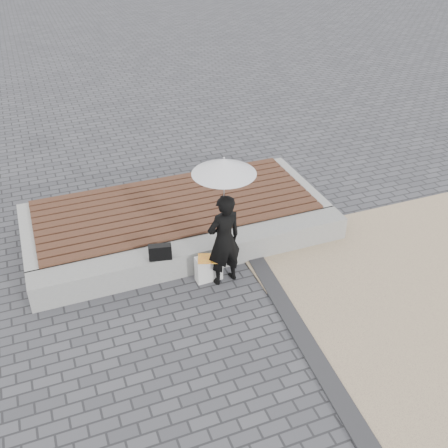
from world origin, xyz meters
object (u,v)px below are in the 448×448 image
(handbag, at_px, (160,252))
(canvas_tote, at_px, (209,268))
(parasol, at_px, (224,166))
(seating_ledge, at_px, (198,254))
(woman, at_px, (224,240))

(handbag, relative_size, canvas_tote, 0.81)
(parasol, distance_m, handbag, 1.66)
(seating_ledge, xyz_separation_m, canvas_tote, (0.03, -0.40, 0.01))
(parasol, relative_size, canvas_tote, 2.67)
(woman, height_order, canvas_tote, woman)
(parasol, relative_size, handbag, 3.31)
(woman, relative_size, handbag, 4.37)
(woman, relative_size, canvas_tote, 3.52)
(woman, height_order, handbag, woman)
(woman, bearing_deg, seating_ledge, -74.44)
(handbag, bearing_deg, parasol, -9.77)
(seating_ledge, distance_m, handbag, 0.72)
(seating_ledge, relative_size, parasol, 4.53)
(seating_ledge, xyz_separation_m, handbag, (-0.63, -0.17, 0.32))
(handbag, bearing_deg, woman, -9.77)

